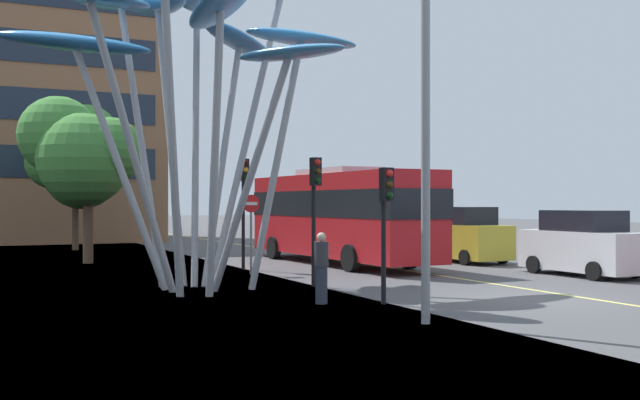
{
  "coord_description": "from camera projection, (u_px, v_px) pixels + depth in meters",
  "views": [
    {
      "loc": [
        -12.98,
        -14.68,
        2.42
      ],
      "look_at": [
        -1.8,
        8.99,
        2.5
      ],
      "focal_mm": 42.26,
      "sensor_mm": 36.0,
      "label": 1
    }
  ],
  "objects": [
    {
      "name": "ground",
      "position": [
        515.0,
        303.0,
        18.5
      ],
      "size": [
        120.0,
        240.0,
        0.1
      ],
      "color": "#4C4C4F"
    },
    {
      "name": "red_bus",
      "position": [
        338.0,
        212.0,
        29.46
      ],
      "size": [
        2.94,
        11.58,
        3.74
      ],
      "color": "red",
      "rests_on": "ground"
    },
    {
      "name": "leaf_sculpture",
      "position": [
        188.0,
        29.0,
        21.2
      ],
      "size": [
        10.61,
        10.54,
        9.7
      ],
      "color": "#9EA0A5",
      "rests_on": "ground"
    },
    {
      "name": "traffic_light_kerb_near",
      "position": [
        386.0,
        205.0,
        17.78
      ],
      "size": [
        0.28,
        0.42,
        3.24
      ],
      "color": "black",
      "rests_on": "ground"
    },
    {
      "name": "traffic_light_kerb_far",
      "position": [
        315.0,
        193.0,
        21.52
      ],
      "size": [
        0.28,
        0.42,
        3.7
      ],
      "color": "black",
      "rests_on": "ground"
    },
    {
      "name": "traffic_light_island_mid",
      "position": [
        244.0,
        190.0,
        26.91
      ],
      "size": [
        0.28,
        0.42,
        3.98
      ],
      "color": "black",
      "rests_on": "ground"
    },
    {
      "name": "car_parked_mid",
      "position": [
        583.0,
        245.0,
        24.75
      ],
      "size": [
        1.94,
        4.4,
        2.16
      ],
      "color": "silver",
      "rests_on": "ground"
    },
    {
      "name": "car_parked_far",
      "position": [
        464.0,
        236.0,
        30.44
      ],
      "size": [
        1.99,
        4.29,
        2.23
      ],
      "color": "gold",
      "rests_on": "ground"
    },
    {
      "name": "car_side_street",
      "position": [
        393.0,
        232.0,
        35.83
      ],
      "size": [
        2.03,
        4.27,
        2.12
      ],
      "color": "black",
      "rests_on": "ground"
    },
    {
      "name": "street_lamp",
      "position": [
        436.0,
        68.0,
        15.11
      ],
      "size": [
        1.32,
        0.44,
        8.17
      ],
      "color": "gray",
      "rests_on": "ground"
    },
    {
      "name": "tree_pavement_near",
      "position": [
        80.0,
        150.0,
        29.7
      ],
      "size": [
        4.66,
        4.51,
        6.68
      ],
      "color": "brown",
      "rests_on": "ground"
    },
    {
      "name": "tree_pavement_far",
      "position": [
        74.0,
        155.0,
        37.64
      ],
      "size": [
        4.46,
        5.24,
        7.29
      ],
      "color": "brown",
      "rests_on": "ground"
    },
    {
      "name": "pedestrian",
      "position": [
        321.0,
        268.0,
        17.92
      ],
      "size": [
        0.34,
        0.34,
        1.7
      ],
      "color": "#2D3342",
      "rests_on": "ground"
    },
    {
      "name": "no_entry_sign",
      "position": [
        251.0,
        221.0,
        25.24
      ],
      "size": [
        0.6,
        0.12,
        2.68
      ],
      "color": "gray",
      "rests_on": "ground"
    }
  ]
}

